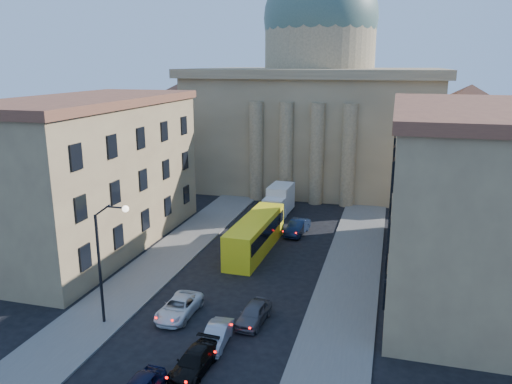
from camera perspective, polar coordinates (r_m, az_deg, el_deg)
sidewalk_left at (r=46.12m, az=-11.38°, el=-8.36°), size 5.00×60.00×0.15m
sidewalk_right at (r=41.75m, az=10.37°, el=-10.83°), size 5.00×60.00×0.15m
church at (r=76.23m, az=7.04°, el=9.99°), size 68.02×28.76×36.60m
building_left at (r=51.44m, az=-18.28°, el=2.17°), size 11.60×26.60×14.70m
building_right at (r=43.34m, az=22.58°, el=-0.44°), size 11.60×26.60×14.70m
street_lamp at (r=35.46m, az=-16.84°, el=-6.78°), size 2.62×0.44×8.83m
car_right_near at (r=33.78m, az=-4.51°, el=-16.02°), size 1.57×4.00×1.30m
car_left_mid at (r=37.43m, az=-8.80°, el=-12.89°), size 2.30×4.82×1.33m
car_right_mid at (r=31.41m, az=-7.08°, el=-18.69°), size 2.06×4.53×1.28m
car_right_far at (r=36.13m, az=-0.27°, el=-13.70°), size 2.00×4.25×1.41m
car_right_distant at (r=53.55m, az=4.75°, el=-4.04°), size 2.16×4.83×1.54m
city_bus at (r=48.35m, az=-0.07°, el=-4.80°), size 3.06×11.81×3.31m
box_truck at (r=60.14m, az=2.62°, el=-1.07°), size 2.70×6.32×3.42m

